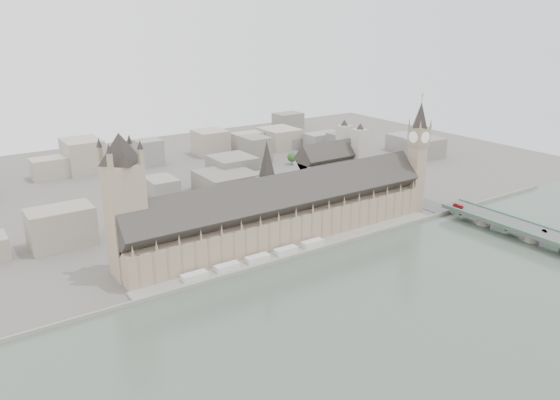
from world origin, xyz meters
TOP-DOWN VIEW (x-y plane):
  - ground at (0.00, 0.00)m, footprint 900.00×900.00m
  - river_thames at (0.00, -165.00)m, footprint 600.00×600.00m
  - embankment_wall at (0.00, -15.00)m, footprint 600.00×1.50m
  - river_terrace at (0.00, -7.50)m, footprint 270.00×15.00m
  - terrace_tents at (-40.00, -7.00)m, footprint 118.00×7.00m
  - palace_of_westminster at (0.00, 19.70)m, footprint 265.00×40.73m
  - elizabeth_tower at (138.00, 8.00)m, footprint 17.00×17.00m
  - victoria_tower at (-122.00, 26.00)m, footprint 30.00×30.00m
  - central_tower at (-10.00, 26.00)m, footprint 13.00×13.00m
  - westminster_bridge at (162.00, -87.50)m, footprint 25.00×325.00m
  - westminster_abbey at (110.92, 95.00)m, footprint 68.00×36.00m
  - city_skyline_inland at (0.00, 245.00)m, footprint 720.00×360.00m
  - park_trees at (-10.00, 60.00)m, footprint 110.00×30.00m
  - red_bus_north at (155.63, -27.55)m, footprint 3.09×9.84m
  - car_silver at (165.01, -102.78)m, footprint 3.47×5.09m

SIDE VIEW (x-z plane):
  - ground at x=0.00m, z-range 0.00..0.00m
  - river_thames at x=0.00m, z-range 0.00..0.00m
  - river_terrace at x=0.00m, z-range 0.00..2.00m
  - embankment_wall at x=0.00m, z-range 0.00..3.00m
  - terrace_tents at x=-40.00m, z-range 2.00..6.00m
  - westminster_bridge at x=162.00m, z-range 0.00..10.25m
  - park_trees at x=-10.00m, z-range 0.00..15.00m
  - car_silver at x=165.01m, z-range 10.25..11.84m
  - red_bus_north at x=155.63m, z-range 10.25..12.95m
  - city_skyline_inland at x=0.00m, z-range 0.00..38.00m
  - palace_of_westminster at x=0.00m, z-range -5.02..50.43m
  - westminster_abbey at x=110.92m, z-range -6.92..57.08m
  - victoria_tower at x=-122.00m, z-range 5.20..105.20m
  - central_tower at x=-10.00m, z-range 33.92..81.92m
  - elizabeth_tower at x=138.00m, z-range 4.34..111.84m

